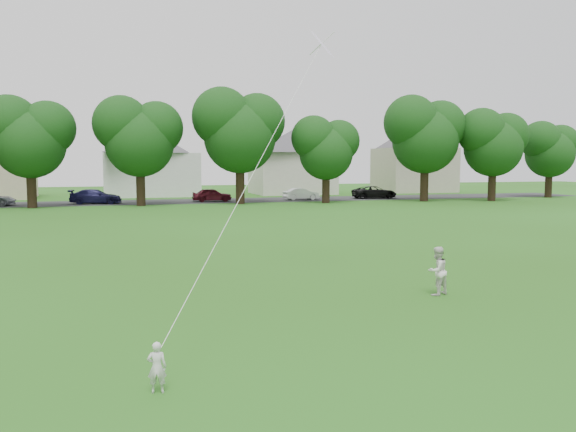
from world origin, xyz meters
name	(u,v)px	position (x,y,z in m)	size (l,w,h in m)	color
ground	(283,334)	(0.00, 0.00, 0.00)	(160.00, 160.00, 0.00)	#244F12
street	(158,202)	(0.00, 42.00, 0.01)	(90.00, 7.00, 0.01)	#2D2D30
toddler	(157,367)	(-2.73, -2.35, 0.41)	(0.30, 0.20, 0.82)	silver
older_boy	(437,271)	(4.99, 2.18, 0.67)	(0.65, 0.51, 1.33)	silver
kite	(267,147)	(0.11, 1.77, 3.96)	(3.39, 4.70, 12.06)	white
tree_row	(189,132)	(2.34, 36.77, 6.20)	(81.71, 8.78, 10.39)	black
parked_cars	(129,196)	(-2.60, 41.00, 0.62)	(55.10, 2.40, 1.29)	black
house_row	(165,154)	(1.46, 52.00, 4.60)	(76.23, 14.27, 9.90)	beige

